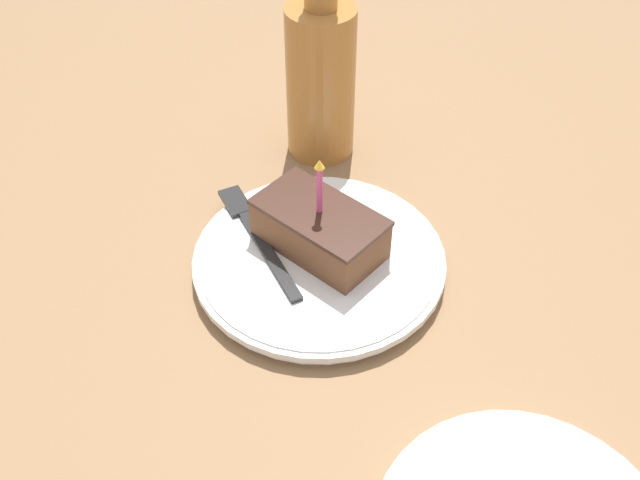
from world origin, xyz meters
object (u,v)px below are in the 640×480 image
object	(u,v)px
plate	(320,263)
cake_slice	(320,228)
bottle	(321,76)
fork	(256,232)

from	to	relation	value
plate	cake_slice	distance (m)	0.04
plate	cake_slice	size ratio (longest dim) A/B	1.97
plate	cake_slice	bearing A→B (deg)	-137.12
bottle	plate	bearing A→B (deg)	41.03
bottle	fork	bearing A→B (deg)	20.13
cake_slice	fork	world-z (taller)	cake_slice
plate	fork	world-z (taller)	fork
plate	cake_slice	xyz separation A→B (m)	(-0.01, -0.01, 0.03)
fork	bottle	world-z (taller)	bottle
fork	bottle	xyz separation A→B (m)	(-0.18, -0.06, 0.08)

